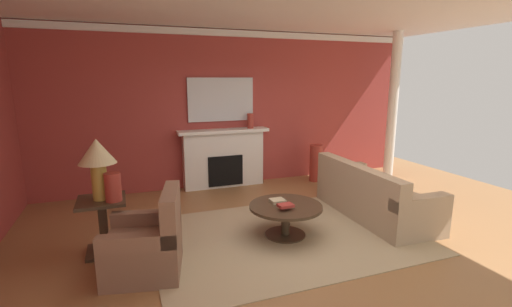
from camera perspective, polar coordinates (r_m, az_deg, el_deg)
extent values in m
plane|color=olive|center=(5.13, 6.23, -12.97)|extent=(9.80, 9.80, 0.00)
cube|color=#9E3833|center=(7.35, -3.61, 7.04)|extent=(8.14, 0.12, 3.07)
cube|color=white|center=(5.02, 5.43, 22.71)|extent=(8.14, 6.21, 0.06)
cube|color=white|center=(7.30, -3.57, 18.44)|extent=(8.14, 0.08, 0.12)
cube|color=tan|center=(5.15, 4.64, -12.78)|extent=(3.56, 2.56, 0.01)
cube|color=white|center=(7.23, -5.14, -0.95)|extent=(1.60, 0.25, 1.10)
cube|color=black|center=(7.26, -5.07, -2.54)|extent=(0.70, 0.26, 0.60)
cube|color=white|center=(7.10, -5.16, 3.57)|extent=(1.80, 0.35, 0.06)
cube|color=silver|center=(7.18, -5.56, 8.50)|extent=(1.32, 0.04, 0.85)
cube|color=tan|center=(6.05, 18.24, -7.30)|extent=(0.95, 2.12, 0.45)
cube|color=tan|center=(5.73, 15.72, -3.77)|extent=(0.25, 2.10, 0.40)
cube|color=tan|center=(5.35, 24.49, -9.36)|extent=(0.90, 0.22, 0.62)
cube|color=tan|center=(6.77, 13.45, -4.25)|extent=(0.90, 0.22, 0.62)
cube|color=brown|center=(4.37, -17.33, -14.96)|extent=(0.95, 0.95, 0.44)
cube|color=brown|center=(4.14, -13.30, -9.07)|extent=(0.32, 0.82, 0.51)
cube|color=brown|center=(4.63, -16.77, -12.24)|extent=(0.81, 0.30, 0.60)
cube|color=brown|center=(4.04, -18.12, -16.03)|extent=(0.81, 0.30, 0.60)
cylinder|color=#3D2D1E|center=(4.99, 4.72, -8.35)|extent=(1.00, 1.00, 0.04)
cylinder|color=#3D2D1E|center=(5.07, 4.68, -10.73)|extent=(0.12, 0.12, 0.41)
cylinder|color=#3D2D1E|center=(5.15, 4.64, -12.69)|extent=(0.56, 0.56, 0.03)
cube|color=#3D2D1E|center=(4.82, -23.29, -6.88)|extent=(0.56, 0.56, 0.04)
cube|color=#3D2D1E|center=(4.94, -22.95, -10.74)|extent=(0.10, 0.10, 0.66)
cube|color=#3D2D1E|center=(5.06, -22.66, -13.99)|extent=(0.45, 0.45, 0.04)
cylinder|color=#B28E38|center=(4.76, -23.53, -4.08)|extent=(0.18, 0.18, 0.45)
cone|color=#C6B284|center=(4.67, -23.91, 0.35)|extent=(0.44, 0.44, 0.30)
cylinder|color=#9E3328|center=(7.73, 9.46, -1.49)|extent=(0.27, 0.27, 0.77)
cylinder|color=#9E3328|center=(7.22, -0.90, 5.18)|extent=(0.13, 0.13, 0.30)
cylinder|color=#9E3328|center=(4.65, -21.69, -4.95)|extent=(0.19, 0.19, 0.35)
cube|color=tan|center=(5.08, 3.42, -7.47)|extent=(0.20, 0.18, 0.04)
cube|color=maroon|center=(4.80, 4.70, -8.18)|extent=(0.21, 0.16, 0.04)
cylinder|color=white|center=(8.10, 20.81, 6.74)|extent=(0.20, 0.20, 3.07)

